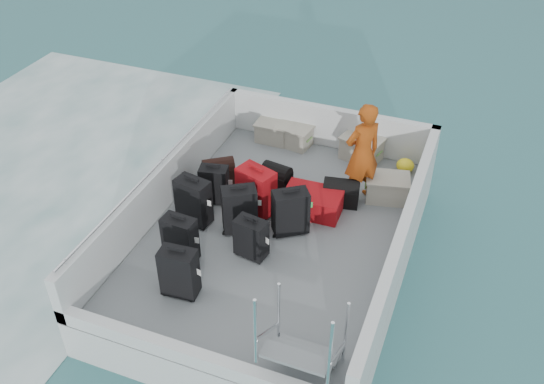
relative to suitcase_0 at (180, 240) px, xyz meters
The scene contains 24 objects.
ground 1.67m from the suitcase_0, 46.41° to the left, with size 160.00×160.00×0.00m, color #1A525D.
wake_foam 4.10m from the suitcase_0, 165.61° to the left, with size 10.00×10.00×0.00m, color white.
ferry_hull 1.52m from the suitcase_0, 46.41° to the left, with size 3.60×5.00×0.60m, color silver.
deck 1.41m from the suitcase_0, 46.41° to the left, with size 3.30×4.70×0.02m, color slate.
deck_fittings 1.45m from the suitcase_0, 27.44° to the left, with size 3.60×5.00×0.90m.
suitcase_0 is the anchor object (origin of this frame).
suitcase_1 0.78m from the suitcase_0, 104.46° to the left, with size 0.47×0.27×0.70m, color black.
suitcase_2 1.30m from the suitcase_0, 96.11° to the left, with size 0.41×0.24×0.59m, color black.
suitcase_3 0.62m from the suitcase_0, 62.87° to the right, with size 0.44×0.26×0.68m, color black.
suitcase_4 0.95m from the suitcase_0, 60.53° to the left, with size 0.47×0.28×0.69m, color black.
suitcase_5 1.39m from the suitcase_0, 67.57° to the left, with size 0.52×0.31×0.72m, color #A00C16.
suitcase_6 0.91m from the suitcase_0, 25.68° to the left, with size 0.42×0.25×0.58m, color black.
suitcase_7 1.54m from the suitcase_0, 42.32° to the left, with size 0.48×0.27×0.67m, color black.
suitcase_8 2.05m from the suitcase_0, 51.25° to the left, with size 0.54×0.82×0.33m, color #A00C16.
duffel_0 1.80m from the suitcase_0, 99.47° to the left, with size 0.47×0.30×0.32m, color black, non-canonical shape.
duffel_1 2.04m from the suitcase_0, 73.17° to the left, with size 0.42×0.30×0.32m, color black, non-canonical shape.
duffel_2 2.51m from the suitcase_0, 50.15° to the left, with size 0.52×0.30×0.32m, color black, non-canonical shape.
crate_0 3.20m from the suitcase_0, 89.21° to the left, with size 0.53×0.37×0.32m, color #A4A08F.
crate_1 3.22m from the suitcase_0, 82.38° to the left, with size 0.54×0.37×0.33m, color #A4A08F.
crate_2 3.57m from the suitcase_0, 63.57° to the left, with size 0.61×0.42×0.37m, color #A4A08F.
crate_3 3.17m from the suitcase_0, 45.77° to the left, with size 0.59×0.41×0.36m, color #A4A08F.
yellow_bag 3.88m from the suitcase_0, 52.98° to the left, with size 0.28×0.26×0.22m, color yellow.
white_bag 3.56m from the suitcase_0, 63.57° to the left, with size 0.24×0.24×0.18m, color white.
passenger 2.85m from the suitcase_0, 49.93° to the left, with size 0.58×0.37×1.57m, color #D35413.
Camera 1 is at (2.30, -6.05, 6.09)m, focal length 40.00 mm.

